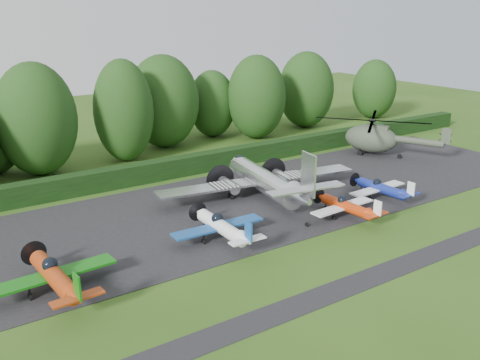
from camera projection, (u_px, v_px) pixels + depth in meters
ground at (309, 246)px, 39.84m from camera, size 160.00×160.00×0.00m
apron at (236, 206)px, 47.74m from camera, size 70.00×18.00×0.01m
taxiway_verge at (369, 278)px, 35.10m from camera, size 70.00×2.00×0.00m
hedgerow at (178, 176)px, 56.43m from camera, size 90.00×1.60×2.00m
transport_plane at (266, 181)px, 49.05m from camera, size 19.83×15.20×6.35m
light_plane_red at (55, 276)px, 32.74m from camera, size 8.04×8.46×3.09m
light_plane_white at (221, 227)px, 40.30m from camera, size 7.49×7.88×2.88m
light_plane_orange at (347, 206)px, 44.86m from camera, size 6.49×6.82×2.49m
light_plane_blue at (381, 188)px, 49.35m from camera, size 6.47×6.80×2.49m
helicopter at (372, 136)px, 63.65m from camera, size 13.35×15.63×4.30m
sign_board at (374, 134)px, 69.83m from camera, size 3.08×0.12×1.73m
tree_0 at (163, 102)px, 66.34m from camera, size 8.87×8.87×11.56m
tree_1 at (374, 89)px, 84.35m from camera, size 6.78×6.78×9.22m
tree_2 at (124, 111)px, 60.24m from camera, size 6.75×6.75×11.63m
tree_5 at (212, 104)px, 72.18m from camera, size 6.37×6.37×9.02m
tree_6 at (256, 97)px, 70.99m from camera, size 7.80×7.80×11.10m
tree_7 at (36, 120)px, 55.12m from camera, size 8.32×8.32×11.83m
tree_8 at (306, 90)px, 77.68m from camera, size 8.04×8.04×10.99m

